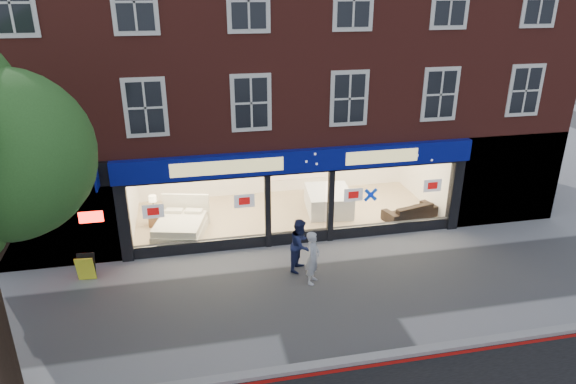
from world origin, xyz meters
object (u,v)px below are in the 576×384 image
object	(u,v)px
a_board	(86,267)
pedestrian_grey	(313,257)
sofa	(410,211)
display_bed	(181,225)
mattress_stack	(328,201)
pedestrian_blue	(300,245)

from	to	relation	value
a_board	pedestrian_grey	size ratio (longest dim) A/B	0.49
sofa	a_board	bearing A→B (deg)	-5.76
display_bed	pedestrian_grey	size ratio (longest dim) A/B	1.43
sofa	pedestrian_grey	xyz separation A→B (m)	(-4.48, -3.29, 0.41)
display_bed	sofa	distance (m)	8.16
mattress_stack	pedestrian_grey	world-z (taller)	pedestrian_grey
pedestrian_grey	mattress_stack	bearing A→B (deg)	9.89
a_board	sofa	bearing A→B (deg)	14.57
mattress_stack	sofa	size ratio (longest dim) A/B	1.08
pedestrian_blue	a_board	bearing A→B (deg)	117.41
display_bed	sofa	size ratio (longest dim) A/B	1.15
display_bed	mattress_stack	world-z (taller)	display_bed
sofa	mattress_stack	bearing A→B (deg)	-39.93
sofa	pedestrian_grey	size ratio (longest dim) A/B	1.25
sofa	pedestrian_grey	world-z (taller)	pedestrian_grey
pedestrian_grey	pedestrian_blue	xyz separation A→B (m)	(-0.18, 0.78, 0.02)
display_bed	pedestrian_blue	world-z (taller)	pedestrian_blue
pedestrian_grey	pedestrian_blue	distance (m)	0.80
display_bed	a_board	distance (m)	3.55
display_bed	pedestrian_blue	distance (m)	4.58
a_board	pedestrian_grey	xyz separation A→B (m)	(6.42, -1.48, 0.41)
mattress_stack	pedestrian_grey	bearing A→B (deg)	-111.30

